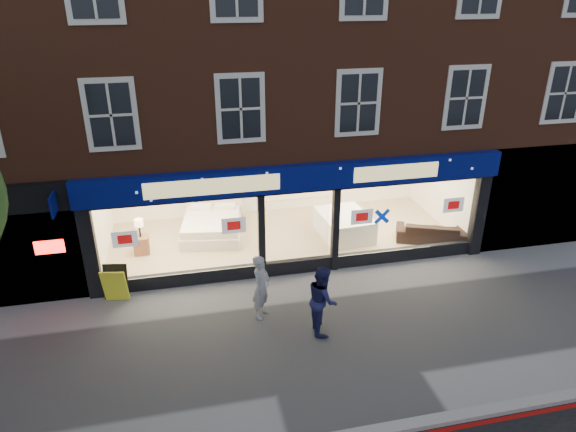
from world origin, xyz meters
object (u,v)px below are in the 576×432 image
object	(u,v)px
display_bed	(212,224)
pedestrian_blue	(322,299)
a_board	(115,284)
pedestrian_grey	(261,287)
mattress_stack	(344,225)
sofa	(431,232)

from	to	relation	value
display_bed	pedestrian_blue	xyz separation A→B (m)	(2.12, -5.51, 0.40)
a_board	pedestrian_grey	world-z (taller)	pedestrian_grey
mattress_stack	pedestrian_grey	distance (m)	4.94
display_bed	a_board	size ratio (longest dim) A/B	2.59
a_board	pedestrian_blue	distance (m)	5.43
display_bed	a_board	distance (m)	4.18
mattress_stack	pedestrian_grey	xyz separation A→B (m)	(-3.33, -3.64, 0.36)
display_bed	pedestrian_blue	size ratio (longest dim) A/B	1.48
a_board	pedestrian_grey	xyz separation A→B (m)	(3.57, -1.49, 0.34)
a_board	sofa	bearing A→B (deg)	17.78
pedestrian_blue	mattress_stack	bearing A→B (deg)	-19.29
sofa	pedestrian_blue	distance (m)	5.83
a_board	pedestrian_blue	size ratio (longest dim) A/B	0.57
display_bed	mattress_stack	distance (m)	4.27
pedestrian_grey	a_board	bearing A→B (deg)	101.20
sofa	pedestrian_grey	bearing A→B (deg)	47.07
pedestrian_blue	sofa	bearing A→B (deg)	-47.30
a_board	mattress_stack	bearing A→B (deg)	27.87
display_bed	pedestrian_blue	bearing A→B (deg)	-59.64
pedestrian_grey	pedestrian_blue	distance (m)	1.56
display_bed	a_board	world-z (taller)	display_bed
display_bed	mattress_stack	size ratio (longest dim) A/B	1.28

